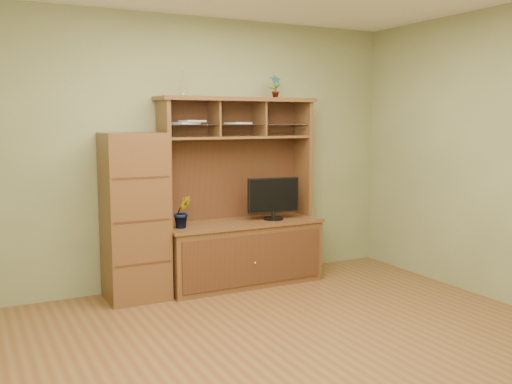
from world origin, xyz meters
TOP-DOWN VIEW (x-y plane):
  - room at (0.00, 0.00)m, footprint 4.54×4.04m
  - media_hutch at (0.38, 1.73)m, footprint 1.66×0.61m
  - monitor at (0.71, 1.65)m, footprint 0.55×0.21m
  - orchid_plant at (-0.28, 1.65)m, footprint 0.18×0.15m
  - top_plant at (0.82, 1.80)m, footprint 0.14×0.10m
  - reed_diffuser at (-0.20, 1.80)m, footprint 0.05×0.05m
  - magazines at (0.03, 1.81)m, footprint 0.85×0.25m
  - side_cabinet at (-0.72, 1.73)m, footprint 0.56×0.51m

SIDE VIEW (x-z plane):
  - media_hutch at x=0.38m, z-range -0.43..1.47m
  - side_cabinet at x=-0.72m, z-range 0.00..1.56m
  - orchid_plant at x=-0.28m, z-range 0.65..0.96m
  - monitor at x=0.71m, z-range 0.66..1.10m
  - room at x=0.00m, z-range -0.02..2.72m
  - magazines at x=0.03m, z-range 1.63..1.67m
  - reed_diffuser at x=-0.20m, z-range 1.87..2.12m
  - top_plant at x=0.82m, z-range 1.90..2.14m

